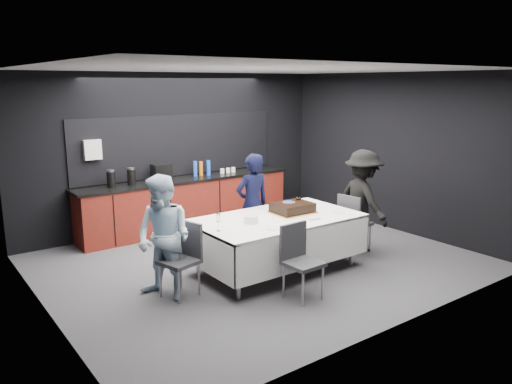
% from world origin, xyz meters
% --- Properties ---
extents(ground, '(6.00, 6.00, 0.00)m').
position_xyz_m(ground, '(0.00, 0.00, 0.00)').
color(ground, '#424247').
rests_on(ground, ground).
extents(room_shell, '(6.04, 5.04, 2.82)m').
position_xyz_m(room_shell, '(0.00, 0.00, 1.86)').
color(room_shell, white).
rests_on(room_shell, ground).
extents(kitchenette, '(4.10, 0.64, 2.05)m').
position_xyz_m(kitchenette, '(-0.02, 2.22, 0.54)').
color(kitchenette, '#59150E').
rests_on(kitchenette, ground).
extents(party_table, '(2.32, 1.32, 0.78)m').
position_xyz_m(party_table, '(0.00, -0.40, 0.64)').
color(party_table, '#99999E').
rests_on(party_table, ground).
extents(cake_assembly, '(0.60, 0.49, 0.18)m').
position_xyz_m(cake_assembly, '(0.33, -0.34, 0.85)').
color(cake_assembly, gold).
rests_on(cake_assembly, party_table).
extents(plate_stack, '(0.19, 0.19, 0.10)m').
position_xyz_m(plate_stack, '(-0.46, -0.42, 0.83)').
color(plate_stack, white).
rests_on(plate_stack, party_table).
extents(loose_plate_near, '(0.18, 0.18, 0.01)m').
position_xyz_m(loose_plate_near, '(-0.41, -0.81, 0.78)').
color(loose_plate_near, white).
rests_on(loose_plate_near, party_table).
extents(loose_plate_right_a, '(0.20, 0.20, 0.01)m').
position_xyz_m(loose_plate_right_a, '(0.67, -0.32, 0.78)').
color(loose_plate_right_a, white).
rests_on(loose_plate_right_a, party_table).
extents(loose_plate_right_b, '(0.19, 0.19, 0.01)m').
position_xyz_m(loose_plate_right_b, '(0.88, -0.71, 0.78)').
color(loose_plate_right_b, white).
rests_on(loose_plate_right_b, party_table).
extents(loose_plate_far, '(0.19, 0.19, 0.01)m').
position_xyz_m(loose_plate_far, '(0.14, 0.10, 0.78)').
color(loose_plate_far, white).
rests_on(loose_plate_far, party_table).
extents(fork_pile, '(0.18, 0.13, 0.03)m').
position_xyz_m(fork_pile, '(0.33, -0.78, 0.79)').
color(fork_pile, white).
rests_on(fork_pile, party_table).
extents(champagne_flute, '(0.06, 0.06, 0.22)m').
position_xyz_m(champagne_flute, '(-1.02, -0.48, 0.94)').
color(champagne_flute, white).
rests_on(champagne_flute, party_table).
extents(chair_left, '(0.52, 0.52, 0.92)m').
position_xyz_m(chair_left, '(-1.46, -0.36, 0.53)').
color(chair_left, '#2F2F34').
rests_on(chair_left, ground).
extents(chair_right, '(0.47, 0.47, 0.92)m').
position_xyz_m(chair_right, '(1.43, -0.50, 0.53)').
color(chair_right, '#2F2F34').
rests_on(chair_right, ground).
extents(chair_near, '(0.44, 0.44, 0.92)m').
position_xyz_m(chair_near, '(-0.34, -1.26, 0.53)').
color(chair_near, '#2F2F34').
rests_on(chair_near, ground).
extents(person_center, '(0.59, 0.40, 1.58)m').
position_xyz_m(person_center, '(0.14, 0.38, 0.79)').
color(person_center, black).
rests_on(person_center, ground).
extents(person_left, '(0.84, 0.93, 1.55)m').
position_xyz_m(person_left, '(-1.70, -0.32, 0.77)').
color(person_left, silver).
rests_on(person_left, ground).
extents(person_right, '(0.77, 1.13, 1.61)m').
position_xyz_m(person_right, '(1.63, -0.51, 0.80)').
color(person_right, black).
rests_on(person_right, ground).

